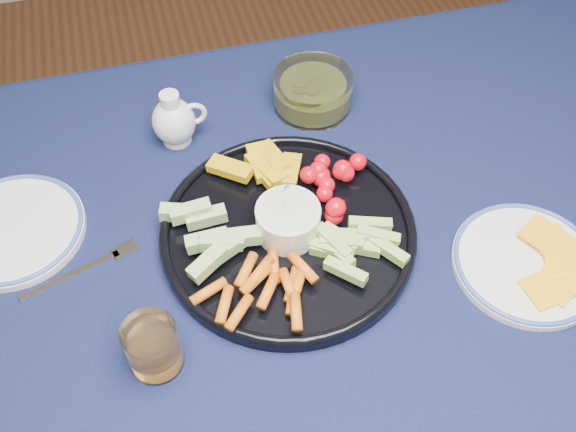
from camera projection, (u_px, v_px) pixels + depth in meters
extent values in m
cylinder|color=#472A17|center=(572.00, 159.00, 1.53)|extent=(0.07, 0.07, 0.70)
cube|color=#472A17|center=(355.00, 292.00, 0.88)|extent=(1.60, 1.00, 0.04)
cube|color=black|center=(356.00, 283.00, 0.86)|extent=(1.66, 1.06, 0.01)
cube|color=black|center=(265.00, 104.00, 1.29)|extent=(1.66, 0.01, 0.30)
cylinder|color=black|center=(288.00, 234.00, 0.89)|extent=(0.35, 0.35, 0.02)
torus|color=black|center=(288.00, 229.00, 0.88)|extent=(0.36, 0.36, 0.01)
cylinder|color=white|center=(288.00, 221.00, 0.87)|extent=(0.09, 0.09, 0.05)
cylinder|color=silver|center=(288.00, 212.00, 0.85)|extent=(0.08, 0.08, 0.01)
cylinder|color=white|center=(177.00, 138.00, 1.01)|extent=(0.05, 0.05, 0.01)
ellipsoid|color=white|center=(174.00, 122.00, 0.99)|extent=(0.07, 0.07, 0.08)
cylinder|color=white|center=(170.00, 102.00, 0.95)|extent=(0.03, 0.03, 0.03)
torus|color=white|center=(194.00, 114.00, 0.98)|extent=(0.04, 0.01, 0.04)
torus|color=#3A57A5|center=(171.00, 109.00, 0.97)|extent=(0.04, 0.04, 0.00)
cylinder|color=silver|center=(313.00, 91.00, 1.04)|extent=(0.13, 0.13, 0.06)
cylinder|color=#5C641C|center=(313.00, 96.00, 1.05)|extent=(0.11, 0.11, 0.03)
cylinder|color=white|center=(526.00, 264.00, 0.87)|extent=(0.20, 0.20, 0.01)
torus|color=#3A57A5|center=(528.00, 261.00, 0.86)|extent=(0.20, 0.20, 0.01)
cylinder|color=silver|center=(153.00, 347.00, 0.76)|extent=(0.06, 0.06, 0.08)
cylinder|color=orange|center=(155.00, 353.00, 0.77)|extent=(0.06, 0.06, 0.04)
cube|color=white|center=(70.00, 276.00, 0.86)|extent=(0.14, 0.05, 0.00)
cube|color=white|center=(125.00, 250.00, 0.88)|extent=(0.04, 0.03, 0.00)
cube|color=white|center=(569.00, 284.00, 0.85)|extent=(0.08, 0.11, 0.00)
cylinder|color=white|center=(14.00, 230.00, 0.90)|extent=(0.20, 0.20, 0.01)
torus|color=#3A57A5|center=(12.00, 227.00, 0.89)|extent=(0.20, 0.20, 0.01)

